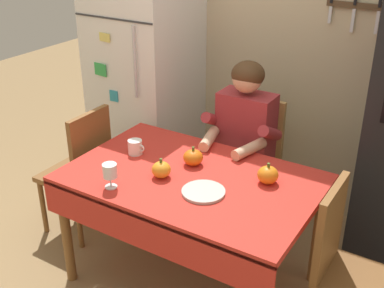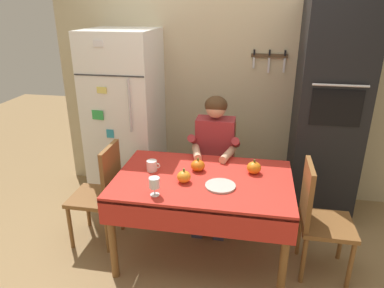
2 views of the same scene
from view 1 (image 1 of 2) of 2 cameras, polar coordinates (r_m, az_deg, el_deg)
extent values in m
plane|color=#93754C|center=(3.12, -1.04, -16.43)|extent=(10.00, 10.00, 0.00)
cube|color=#BCAD89|center=(3.58, 11.52, 12.54)|extent=(3.70, 0.10, 2.60)
cube|color=#4C3823|center=(3.36, 18.48, 15.09)|extent=(0.36, 0.02, 0.04)
cube|color=silver|center=(3.40, 15.77, 14.28)|extent=(0.02, 0.01, 0.11)
cube|color=silver|center=(3.37, 18.22, 13.50)|extent=(0.02, 0.01, 0.15)
cube|color=black|center=(3.34, 18.51, 15.57)|extent=(0.02, 0.01, 0.06)
cube|color=silver|center=(3.33, 20.76, 13.08)|extent=(0.02, 0.01, 0.14)
cube|color=black|center=(3.31, 21.09, 15.11)|extent=(0.02, 0.01, 0.06)
cube|color=white|center=(3.83, -5.40, 7.56)|extent=(0.68, 0.68, 1.80)
cylinder|color=silver|center=(3.37, -6.69, 9.41)|extent=(0.02, 0.02, 0.50)
cube|color=#333335|center=(3.44, -9.28, 14.21)|extent=(0.67, 0.01, 0.01)
cube|color=teal|center=(3.61, -9.10, 5.54)|extent=(0.07, 0.01, 0.08)
cube|color=#E5D666|center=(3.51, -10.15, 12.14)|extent=(0.10, 0.02, 0.06)
cube|color=green|center=(3.62, -10.63, 8.52)|extent=(0.12, 0.02, 0.09)
cylinder|color=brown|center=(3.06, -14.45, -9.93)|extent=(0.06, 0.06, 0.70)
cylinder|color=brown|center=(3.54, -5.54, -3.85)|extent=(0.06, 0.06, 0.70)
cylinder|color=brown|center=(3.05, 14.43, -10.05)|extent=(0.06, 0.06, 0.70)
cube|color=red|center=(2.76, -0.04, -4.09)|extent=(1.40, 0.90, 0.04)
cube|color=red|center=(2.51, -5.48, -10.38)|extent=(1.40, 0.01, 0.20)
cube|color=tan|center=(3.42, 6.31, -3.40)|extent=(0.40, 0.40, 0.04)
cube|color=tan|center=(3.45, 7.82, 1.59)|extent=(0.36, 0.04, 0.48)
cylinder|color=tan|center=(3.47, 2.35, -7.10)|extent=(0.04, 0.04, 0.41)
cylinder|color=tan|center=(3.73, 4.94, -4.66)|extent=(0.04, 0.04, 0.41)
cylinder|color=tan|center=(3.35, 7.47, -8.71)|extent=(0.04, 0.04, 0.41)
cylinder|color=tan|center=(3.62, 9.76, -6.05)|extent=(0.04, 0.04, 0.41)
cube|color=#38384C|center=(3.39, 1.56, -11.46)|extent=(0.10, 0.22, 0.08)
cube|color=#38384C|center=(3.32, 4.61, -12.53)|extent=(0.10, 0.22, 0.08)
cylinder|color=#38384C|center=(3.32, 2.12, -8.31)|extent=(0.09, 0.09, 0.38)
cylinder|color=#38384C|center=(3.25, 5.23, -9.33)|extent=(0.09, 0.09, 0.38)
cube|color=#38384C|center=(3.30, 3.74, -3.14)|extent=(0.12, 0.40, 0.11)
cube|color=#38384C|center=(3.23, 6.55, -3.94)|extent=(0.12, 0.40, 0.11)
cube|color=#9E2D33|center=(3.23, 6.30, 1.85)|extent=(0.36, 0.20, 0.48)
cylinder|color=#9E2D33|center=(3.24, 2.61, 2.83)|extent=(0.07, 0.26, 0.18)
cylinder|color=#9E2D33|center=(3.08, 9.10, 1.27)|extent=(0.07, 0.26, 0.18)
cylinder|color=#D8A884|center=(3.10, 2.01, 0.62)|extent=(0.13, 0.27, 0.07)
cylinder|color=#D8A884|center=(2.99, 6.68, -0.59)|extent=(0.13, 0.27, 0.07)
sphere|color=#D8A884|center=(3.09, 6.45, 7.66)|extent=(0.19, 0.19, 0.19)
ellipsoid|color=#472D19|center=(3.09, 6.55, 8.06)|extent=(0.21, 0.21, 0.17)
cube|color=brown|center=(3.48, -13.49, -3.50)|extent=(0.40, 0.40, 0.04)
cube|color=brown|center=(3.24, -11.68, -0.39)|extent=(0.04, 0.36, 0.48)
cylinder|color=brown|center=(3.80, -13.21, -4.72)|extent=(0.04, 0.04, 0.41)
cylinder|color=brown|center=(3.59, -9.29, -6.25)|extent=(0.04, 0.04, 0.41)
cylinder|color=brown|center=(3.61, -16.96, -6.99)|extent=(0.04, 0.04, 0.41)
cylinder|color=brown|center=(3.39, -13.03, -8.78)|extent=(0.04, 0.04, 0.41)
cube|color=brown|center=(2.62, 18.90, -15.24)|extent=(0.40, 0.40, 0.04)
cube|color=brown|center=(2.49, 15.73, -9.61)|extent=(0.04, 0.36, 0.48)
cylinder|color=brown|center=(2.92, 15.79, -15.70)|extent=(0.04, 0.04, 0.41)
cylinder|color=white|center=(2.99, -6.65, -0.36)|extent=(0.09, 0.09, 0.09)
torus|color=white|center=(2.96, -5.93, -0.50)|extent=(0.05, 0.01, 0.05)
cylinder|color=white|center=(2.67, -9.40, -4.92)|extent=(0.07, 0.07, 0.01)
cylinder|color=white|center=(2.66, -9.45, -4.34)|extent=(0.01, 0.01, 0.06)
cylinder|color=white|center=(2.63, -9.56, -3.08)|extent=(0.08, 0.08, 0.08)
ellipsoid|color=orange|center=(2.69, 8.83, -3.58)|extent=(0.11, 0.11, 0.10)
cylinder|color=#4C6023|center=(2.66, 8.92, -2.44)|extent=(0.02, 0.02, 0.02)
ellipsoid|color=orange|center=(2.84, 0.13, -1.58)|extent=(0.12, 0.12, 0.09)
cylinder|color=#4C6023|center=(2.82, 0.13, -0.55)|extent=(0.02, 0.02, 0.02)
ellipsoid|color=orange|center=(2.72, -3.57, -2.98)|extent=(0.11, 0.11, 0.09)
cylinder|color=#4C6023|center=(2.69, -3.60, -1.91)|extent=(0.02, 0.02, 0.02)
cylinder|color=#B7B2A8|center=(2.58, 1.34, -5.60)|extent=(0.23, 0.23, 0.02)
camera|label=2|loc=(1.01, -85.13, -0.97)|focal=33.32mm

